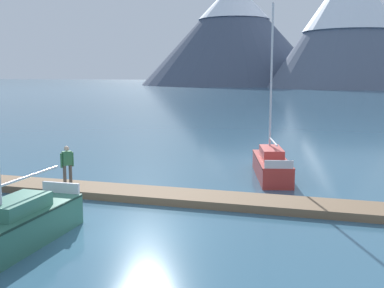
{
  "coord_description": "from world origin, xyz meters",
  "views": [
    {
      "loc": [
        6.54,
        -12.94,
        5.03
      ],
      "look_at": [
        0.0,
        6.0,
        2.0
      ],
      "focal_mm": 43.6,
      "sensor_mm": 36.0,
      "label": 1
    }
  ],
  "objects": [
    {
      "name": "sailboat_second_berth",
      "position": [
        -2.57,
        -2.67,
        0.61
      ],
      "size": [
        1.78,
        6.11,
        6.67
      ],
      "color": "#336B56",
      "rests_on": "ground"
    },
    {
      "name": "mountain_central_massif",
      "position": [
        4.14,
        165.45,
        23.54
      ],
      "size": [
        57.31,
        57.31,
        44.03
      ],
      "color": "slate",
      "rests_on": "ground"
    },
    {
      "name": "mountain_west_summit",
      "position": [
        -45.07,
        193.32,
        23.23
      ],
      "size": [
        82.34,
        82.34,
        45.04
      ],
      "color": "#424C60",
      "rests_on": "ground"
    },
    {
      "name": "dock",
      "position": [
        0.0,
        4.0,
        0.15
      ],
      "size": [
        27.37,
        3.25,
        0.3
      ],
      "color": "brown",
      "rests_on": "ground"
    },
    {
      "name": "person_on_dock",
      "position": [
        -4.89,
        3.79,
        1.26
      ],
      "size": [
        0.39,
        0.5,
        1.69
      ],
      "color": "brown",
      "rests_on": "dock"
    },
    {
      "name": "sailboat_mid_dock_port",
      "position": [
        2.81,
        9.82,
        0.61
      ],
      "size": [
        2.95,
        6.15,
        8.43
      ],
      "color": "#B2332D",
      "rests_on": "ground"
    },
    {
      "name": "ground_plane",
      "position": [
        0.0,
        0.0,
        0.0
      ],
      "size": [
        700.0,
        700.0,
        0.0
      ],
      "primitive_type": "plane",
      "color": "#335B75"
    }
  ]
}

